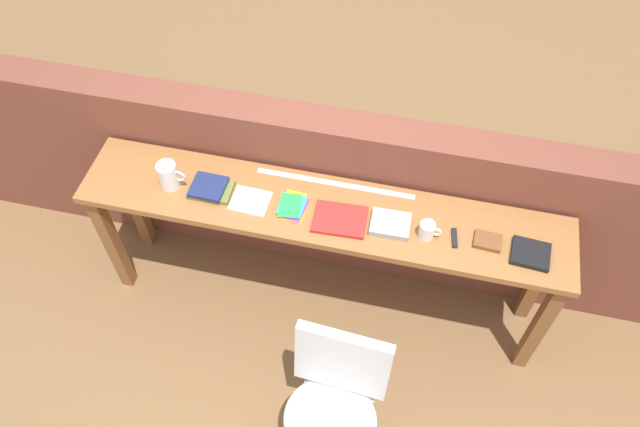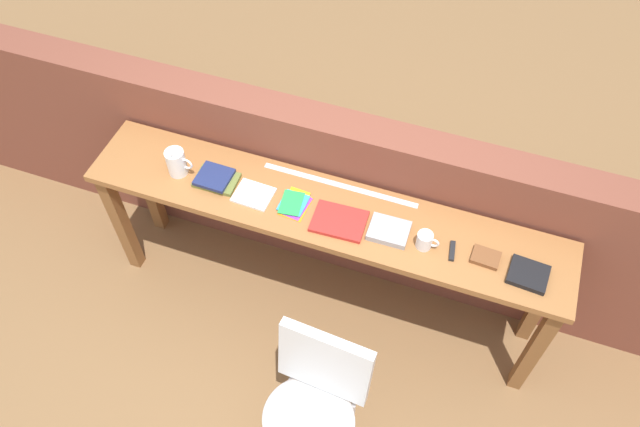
{
  "view_description": "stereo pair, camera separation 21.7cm",
  "coord_description": "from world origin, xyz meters",
  "px_view_note": "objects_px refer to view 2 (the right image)",
  "views": [
    {
      "loc": [
        0.41,
        -1.56,
        3.35
      ],
      "look_at": [
        0.0,
        0.25,
        0.9
      ],
      "focal_mm": 35.0,
      "sensor_mm": 36.0,
      "label": 1
    },
    {
      "loc": [
        0.62,
        -1.5,
        3.35
      ],
      "look_at": [
        0.0,
        0.25,
        0.9
      ],
      "focal_mm": 35.0,
      "sensor_mm": 36.0,
      "label": 2
    }
  ],
  "objects_px": {
    "multitool_folded": "(452,251)",
    "book_repair_rightmost": "(528,275)",
    "magazine_cycling": "(254,195)",
    "pamphlet_pile_colourful": "(294,204)",
    "mug": "(425,240)",
    "pitcher_white": "(177,162)",
    "book_stack_leftmost": "(216,179)",
    "book_open_centre": "(339,221)",
    "leather_journal_brown": "(486,257)",
    "chair_white_moulded": "(314,400)"
  },
  "relations": [
    {
      "from": "pitcher_white",
      "to": "magazine_cycling",
      "type": "relative_size",
      "value": 0.97
    },
    {
      "from": "multitool_folded",
      "to": "book_repair_rightmost",
      "type": "xyz_separation_m",
      "value": [
        0.36,
        -0.02,
        0.01
      ]
    },
    {
      "from": "pitcher_white",
      "to": "book_open_centre",
      "type": "relative_size",
      "value": 0.7
    },
    {
      "from": "book_open_centre",
      "to": "magazine_cycling",
      "type": "bearing_deg",
      "value": 175.41
    },
    {
      "from": "book_stack_leftmost",
      "to": "mug",
      "type": "bearing_deg",
      "value": -1.74
    },
    {
      "from": "book_stack_leftmost",
      "to": "mug",
      "type": "distance_m",
      "value": 1.11
    },
    {
      "from": "book_stack_leftmost",
      "to": "magazine_cycling",
      "type": "bearing_deg",
      "value": -5.6
    },
    {
      "from": "magazine_cycling",
      "to": "leather_journal_brown",
      "type": "xyz_separation_m",
      "value": [
        1.18,
        0.01,
        0.01
      ]
    },
    {
      "from": "book_repair_rightmost",
      "to": "chair_white_moulded",
      "type": "bearing_deg",
      "value": -131.74
    },
    {
      "from": "pitcher_white",
      "to": "magazine_cycling",
      "type": "distance_m",
      "value": 0.44
    },
    {
      "from": "mug",
      "to": "book_repair_rightmost",
      "type": "bearing_deg",
      "value": -0.52
    },
    {
      "from": "book_stack_leftmost",
      "to": "magazine_cycling",
      "type": "distance_m",
      "value": 0.22
    },
    {
      "from": "chair_white_moulded",
      "to": "book_repair_rightmost",
      "type": "relative_size",
      "value": 5.03
    },
    {
      "from": "pamphlet_pile_colourful",
      "to": "book_open_centre",
      "type": "distance_m",
      "value": 0.25
    },
    {
      "from": "pitcher_white",
      "to": "book_open_centre",
      "type": "height_order",
      "value": "pitcher_white"
    },
    {
      "from": "chair_white_moulded",
      "to": "book_open_centre",
      "type": "bearing_deg",
      "value": 100.59
    },
    {
      "from": "multitool_folded",
      "to": "book_repair_rightmost",
      "type": "relative_size",
      "value": 0.62
    },
    {
      "from": "leather_journal_brown",
      "to": "book_repair_rightmost",
      "type": "height_order",
      "value": "book_repair_rightmost"
    },
    {
      "from": "pitcher_white",
      "to": "magazine_cycling",
      "type": "height_order",
      "value": "pitcher_white"
    },
    {
      "from": "magazine_cycling",
      "to": "pamphlet_pile_colourful",
      "type": "distance_m",
      "value": 0.22
    },
    {
      "from": "chair_white_moulded",
      "to": "leather_journal_brown",
      "type": "height_order",
      "value": "leather_journal_brown"
    },
    {
      "from": "book_stack_leftmost",
      "to": "mug",
      "type": "height_order",
      "value": "mug"
    },
    {
      "from": "pitcher_white",
      "to": "book_repair_rightmost",
      "type": "bearing_deg",
      "value": -0.98
    },
    {
      "from": "chair_white_moulded",
      "to": "multitool_folded",
      "type": "height_order",
      "value": "multitool_folded"
    },
    {
      "from": "chair_white_moulded",
      "to": "magazine_cycling",
      "type": "relative_size",
      "value": 4.69
    },
    {
      "from": "pitcher_white",
      "to": "pamphlet_pile_colourful",
      "type": "relative_size",
      "value": 0.95
    },
    {
      "from": "multitool_folded",
      "to": "mug",
      "type": "bearing_deg",
      "value": -175.19
    },
    {
      "from": "pitcher_white",
      "to": "book_stack_leftmost",
      "type": "distance_m",
      "value": 0.22
    },
    {
      "from": "pitcher_white",
      "to": "mug",
      "type": "xyz_separation_m",
      "value": [
        1.32,
        -0.03,
        -0.03
      ]
    },
    {
      "from": "book_stack_leftmost",
      "to": "book_open_centre",
      "type": "height_order",
      "value": "book_stack_leftmost"
    },
    {
      "from": "chair_white_moulded",
      "to": "mug",
      "type": "height_order",
      "value": "mug"
    },
    {
      "from": "pitcher_white",
      "to": "book_stack_leftmost",
      "type": "height_order",
      "value": "pitcher_white"
    },
    {
      "from": "magazine_cycling",
      "to": "pamphlet_pile_colourful",
      "type": "height_order",
      "value": "pamphlet_pile_colourful"
    },
    {
      "from": "magazine_cycling",
      "to": "leather_journal_brown",
      "type": "relative_size",
      "value": 1.46
    },
    {
      "from": "multitool_folded",
      "to": "leather_journal_brown",
      "type": "bearing_deg",
      "value": 5.13
    },
    {
      "from": "chair_white_moulded",
      "to": "pitcher_white",
      "type": "height_order",
      "value": "pitcher_white"
    },
    {
      "from": "book_open_centre",
      "to": "mug",
      "type": "height_order",
      "value": "mug"
    },
    {
      "from": "book_stack_leftmost",
      "to": "book_open_centre",
      "type": "bearing_deg",
      "value": -3.15
    },
    {
      "from": "magazine_cycling",
      "to": "book_repair_rightmost",
      "type": "relative_size",
      "value": 1.07
    },
    {
      "from": "book_stack_leftmost",
      "to": "pamphlet_pile_colourful",
      "type": "relative_size",
      "value": 1.15
    },
    {
      "from": "chair_white_moulded",
      "to": "magazine_cycling",
      "type": "distance_m",
      "value": 1.05
    },
    {
      "from": "chair_white_moulded",
      "to": "book_repair_rightmost",
      "type": "height_order",
      "value": "book_repair_rightmost"
    },
    {
      "from": "pitcher_white",
      "to": "multitool_folded",
      "type": "height_order",
      "value": "pitcher_white"
    },
    {
      "from": "pamphlet_pile_colourful",
      "to": "book_open_centre",
      "type": "relative_size",
      "value": 0.74
    },
    {
      "from": "pamphlet_pile_colourful",
      "to": "leather_journal_brown",
      "type": "xyz_separation_m",
      "value": [
        0.96,
        -0.0,
        0.0
      ]
    },
    {
      "from": "chair_white_moulded",
      "to": "multitool_folded",
      "type": "relative_size",
      "value": 8.1
    },
    {
      "from": "book_repair_rightmost",
      "to": "pamphlet_pile_colourful",
      "type": "bearing_deg",
      "value": -177.55
    },
    {
      "from": "pamphlet_pile_colourful",
      "to": "book_open_centre",
      "type": "height_order",
      "value": "book_open_centre"
    },
    {
      "from": "mug",
      "to": "leather_journal_brown",
      "type": "distance_m",
      "value": 0.29
    },
    {
      "from": "book_repair_rightmost",
      "to": "book_stack_leftmost",
      "type": "bearing_deg",
      "value": -177.38
    }
  ]
}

